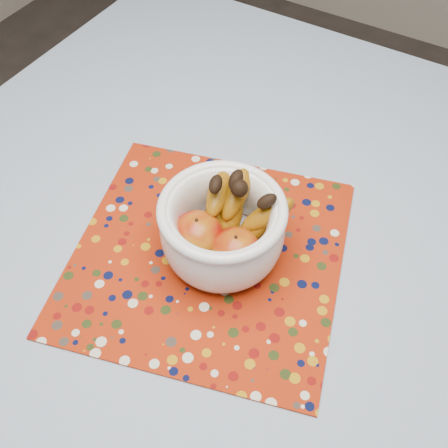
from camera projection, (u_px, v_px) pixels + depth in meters
name	position (u px, v px, depth m)	size (l,w,h in m)	color
table	(243.00, 271.00, 0.95)	(1.20, 1.20, 0.75)	brown
tablecloth	(244.00, 244.00, 0.88)	(1.32, 1.32, 0.01)	#637BA5
placemat	(208.00, 254.00, 0.86)	(0.43, 0.43, 0.00)	#962008
fruit_bowl	(226.00, 224.00, 0.81)	(0.22, 0.20, 0.15)	white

